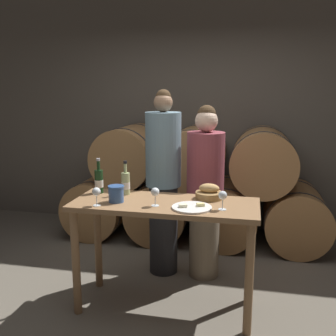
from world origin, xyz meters
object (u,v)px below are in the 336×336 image
(wine_bottle_red, at_px, (99,181))
(blue_crock, at_px, (116,193))
(tasting_table, at_px, (165,221))
(wine_glass_far_left, at_px, (96,192))
(bread_basket, at_px, (209,193))
(wine_bottle_white, at_px, (126,183))
(cheese_plate, at_px, (192,207))
(wine_glass_left, at_px, (155,193))
(wine_glass_center, at_px, (223,196))
(person_left, at_px, (163,182))
(person_right, at_px, (205,192))

(wine_bottle_red, bearing_deg, blue_crock, -44.17)
(tasting_table, relative_size, wine_glass_far_left, 10.21)
(tasting_table, relative_size, bread_basket, 6.63)
(wine_bottle_white, distance_m, cheese_plate, 0.67)
(blue_crock, bearing_deg, bread_basket, 18.91)
(wine_glass_left, height_order, wine_glass_center, same)
(person_left, bearing_deg, wine_glass_center, -50.52)
(bread_basket, xyz_separation_m, wine_glass_far_left, (-0.81, -0.37, 0.06))
(person_left, relative_size, wine_glass_far_left, 12.40)
(tasting_table, distance_m, person_right, 0.69)
(bread_basket, distance_m, cheese_plate, 0.30)
(person_right, relative_size, bread_basket, 7.44)
(wine_bottle_white, bearing_deg, wine_bottle_red, -178.61)
(wine_glass_far_left, bearing_deg, wine_bottle_red, 109.00)
(blue_crock, height_order, wine_glass_left, wine_glass_left)
(person_right, relative_size, wine_glass_left, 11.44)
(wine_bottle_red, relative_size, blue_crock, 2.30)
(person_right, xyz_separation_m, blue_crock, (-0.62, -0.71, 0.14))
(bread_basket, height_order, cheese_plate, bread_basket)
(tasting_table, bearing_deg, wine_bottle_red, 165.80)
(person_right, xyz_separation_m, bread_basket, (0.09, -0.47, 0.12))
(wine_glass_left, bearing_deg, wine_bottle_red, 154.37)
(wine_bottle_white, relative_size, wine_glass_far_left, 2.00)
(tasting_table, height_order, person_right, person_right)
(wine_bottle_red, distance_m, wine_glass_far_left, 0.37)
(person_left, xyz_separation_m, wine_glass_far_left, (-0.33, -0.84, 0.10))
(blue_crock, distance_m, cheese_plate, 0.61)
(bread_basket, xyz_separation_m, cheese_plate, (-0.10, -0.29, -0.04))
(wine_bottle_white, distance_m, wine_glass_left, 0.42)
(tasting_table, height_order, bread_basket, bread_basket)
(bread_basket, height_order, wine_glass_center, wine_glass_center)
(wine_bottle_white, height_order, wine_glass_left, wine_bottle_white)
(person_left, height_order, wine_glass_left, person_left)
(wine_bottle_red, xyz_separation_m, wine_glass_left, (0.56, -0.27, 0.00))
(wine_bottle_white, relative_size, bread_basket, 1.30)
(tasting_table, height_order, wine_bottle_red, wine_bottle_red)
(cheese_plate, bearing_deg, person_left, 117.11)
(blue_crock, xyz_separation_m, wine_glass_far_left, (-0.11, -0.13, 0.03))
(wine_glass_far_left, bearing_deg, wine_glass_center, 5.95)
(person_left, height_order, person_right, person_left)
(person_left, height_order, bread_basket, person_left)
(cheese_plate, distance_m, wine_glass_center, 0.24)
(tasting_table, distance_m, bread_basket, 0.42)
(person_right, distance_m, wine_bottle_red, 0.99)
(wine_bottle_red, bearing_deg, wine_bottle_white, 1.39)
(person_right, relative_size, cheese_plate, 5.46)
(wine_bottle_red, bearing_deg, person_right, 29.89)
(wine_bottle_red, xyz_separation_m, wine_glass_far_left, (0.12, -0.35, 0.00))
(person_right, height_order, wine_glass_left, person_right)
(wine_bottle_white, xyz_separation_m, wine_glass_center, (0.83, -0.26, 0.01))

